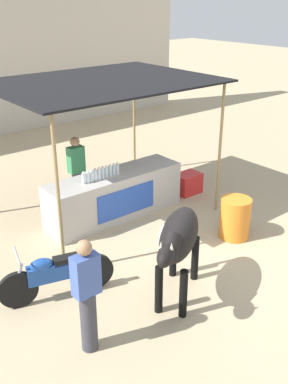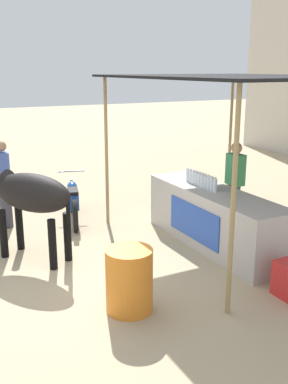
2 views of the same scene
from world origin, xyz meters
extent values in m
plane|color=tan|center=(0.00, 0.00, 0.00)|extent=(60.00, 60.00, 0.00)
cube|color=#B2ADA8|center=(0.00, 2.20, 0.48)|extent=(3.00, 0.80, 0.96)
cube|color=#264CB2|center=(0.00, 1.79, 0.48)|extent=(1.40, 0.02, 0.58)
cube|color=black|center=(0.00, 2.50, 2.78)|extent=(4.20, 3.20, 0.04)
cylinder|color=#997F51|center=(-1.89, 1.06, 1.39)|extent=(0.06, 0.06, 2.78)
cylinder|color=#997F51|center=(1.89, 1.06, 1.39)|extent=(0.06, 0.06, 2.78)
cylinder|color=#997F51|center=(1.89, 3.94, 1.39)|extent=(0.06, 0.06, 2.78)
cylinder|color=silver|center=(-0.76, 2.15, 1.07)|extent=(0.07, 0.07, 0.22)
cylinder|color=white|center=(-0.76, 2.15, 1.19)|extent=(0.04, 0.04, 0.03)
cylinder|color=silver|center=(-0.67, 2.15, 1.07)|extent=(0.07, 0.07, 0.22)
cylinder|color=white|center=(-0.67, 2.15, 1.19)|extent=(0.04, 0.04, 0.03)
cylinder|color=silver|center=(-0.57, 2.15, 1.07)|extent=(0.07, 0.07, 0.22)
cylinder|color=white|center=(-0.57, 2.15, 1.19)|extent=(0.04, 0.04, 0.03)
cylinder|color=silver|center=(-0.48, 2.15, 1.07)|extent=(0.07, 0.07, 0.22)
cylinder|color=white|center=(-0.48, 2.15, 1.19)|extent=(0.04, 0.04, 0.03)
cylinder|color=silver|center=(-0.39, 2.15, 1.07)|extent=(0.07, 0.07, 0.22)
cylinder|color=white|center=(-0.39, 2.15, 1.19)|extent=(0.04, 0.04, 0.03)
cylinder|color=silver|center=(-0.30, 2.15, 1.07)|extent=(0.07, 0.07, 0.22)
cylinder|color=white|center=(-0.30, 2.15, 1.19)|extent=(0.04, 0.04, 0.03)
cylinder|color=silver|center=(-0.21, 2.15, 1.07)|extent=(0.07, 0.07, 0.22)
cylinder|color=white|center=(-0.21, 2.15, 1.19)|extent=(0.04, 0.04, 0.03)
cylinder|color=silver|center=(-0.12, 2.15, 1.07)|extent=(0.07, 0.07, 0.22)
cylinder|color=white|center=(-0.12, 2.15, 1.19)|extent=(0.04, 0.04, 0.03)
cylinder|color=silver|center=(-0.03, 2.15, 1.07)|extent=(0.07, 0.07, 0.22)
cylinder|color=white|center=(-0.03, 2.15, 1.19)|extent=(0.04, 0.04, 0.03)
cylinder|color=silver|center=(0.06, 2.15, 1.07)|extent=(0.07, 0.07, 0.22)
cylinder|color=white|center=(0.06, 2.15, 1.19)|extent=(0.04, 0.04, 0.03)
cylinder|color=#383842|center=(-0.43, 2.95, 0.44)|extent=(0.22, 0.22, 0.88)
cube|color=#337F4C|center=(-0.43, 2.95, 1.16)|extent=(0.34, 0.20, 0.56)
sphere|color=#A87A56|center=(-0.43, 2.95, 1.55)|extent=(0.20, 0.20, 0.20)
cube|color=red|center=(2.04, 2.10, 0.24)|extent=(0.60, 0.44, 0.48)
cylinder|color=orange|center=(1.26, 0.02, 0.40)|extent=(0.58, 0.58, 0.80)
ellipsoid|color=black|center=(-0.83, -0.61, 1.08)|extent=(1.44, 1.23, 0.60)
cylinder|color=black|center=(-1.12, -1.04, 0.39)|extent=(0.12, 0.12, 0.78)
cylinder|color=black|center=(-1.33, -0.74, 0.39)|extent=(0.12, 0.12, 0.78)
cylinder|color=black|center=(-0.32, -0.48, 0.39)|extent=(0.12, 0.12, 0.78)
cylinder|color=black|center=(-0.53, -0.18, 0.39)|extent=(0.12, 0.12, 0.78)
cylinder|color=black|center=(-1.32, -0.95, 1.19)|extent=(0.51, 0.45, 0.41)
ellipsoid|color=black|center=(-1.56, -1.13, 1.25)|extent=(0.49, 0.43, 0.26)
cone|color=beige|center=(-1.50, -1.17, 1.39)|extent=(0.05, 0.05, 0.10)
cone|color=beige|center=(-1.58, -1.06, 1.39)|extent=(0.05, 0.05, 0.10)
cylinder|color=black|center=(-0.28, -0.23, 0.81)|extent=(0.06, 0.06, 0.60)
ellipsoid|color=silver|center=(-1.04, -0.49, 1.08)|extent=(0.42, 0.33, 0.32)
cylinder|color=black|center=(-2.88, 0.67, 0.30)|extent=(0.60, 0.24, 0.60)
cylinder|color=black|center=(-1.73, 0.35, 0.30)|extent=(0.60, 0.24, 0.60)
cube|color=#1E4799|center=(-2.31, 0.51, 0.48)|extent=(0.92, 0.42, 0.28)
ellipsoid|color=#1E4799|center=(-2.52, 0.57, 0.64)|extent=(0.40, 0.29, 0.20)
cube|color=black|center=(-2.13, 0.46, 0.64)|extent=(0.47, 0.29, 0.10)
cylinder|color=#99999E|center=(-2.84, 0.65, 0.88)|extent=(0.18, 0.54, 0.03)
cylinder|color=#99999E|center=(-2.86, 0.66, 0.50)|extent=(0.21, 0.10, 0.49)
cylinder|color=#383842|center=(-2.53, -0.74, 0.44)|extent=(0.22, 0.22, 0.88)
cube|color=#3F59A5|center=(-2.53, -0.74, 1.16)|extent=(0.34, 0.20, 0.56)
sphere|color=#A87A56|center=(-2.53, -0.74, 1.55)|extent=(0.20, 0.20, 0.20)
camera|label=1|loc=(-4.91, -4.79, 4.36)|focal=42.00mm
camera|label=2|loc=(5.81, -2.11, 2.90)|focal=42.00mm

